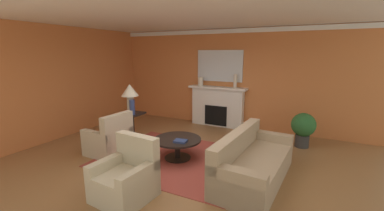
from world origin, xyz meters
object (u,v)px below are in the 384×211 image
Objects in this scene: vase_mantel_left at (201,81)px; sofa at (253,164)px; side_table at (132,124)px; vase_on_side_table at (132,107)px; table_lamp at (130,93)px; fireplace at (217,107)px; coffee_table at (178,144)px; potted_plant at (303,127)px; armchair_near_window at (110,141)px; mantel_mirror at (220,66)px; vase_mantel_right at (235,81)px; armchair_facing_fireplace at (126,179)px.

sofa is at bearing -50.58° from vase_mantel_left.
vase_on_side_table reaches higher than side_table.
table_lamp reaches higher than vase_on_side_table.
fireplace is 2.65m from side_table.
coffee_table is (0.11, -2.67, -0.24)m from fireplace.
vase_mantel_left is at bearing 167.15° from potted_plant.
coffee_table is 3.04m from potted_plant.
sofa is 3.41m from side_table.
vase_mantel_left is (0.83, 3.07, 1.05)m from armchair_near_window.
fireplace is 0.95m from vase_mantel_left.
mantel_mirror is 1.42× the size of coffee_table.
side_table is at bearing 141.34° from vase_on_side_table.
potted_plant is at bearing -19.19° from mantel_mirror.
armchair_near_window is 4.52m from potted_plant.
armchair_near_window is 1.02m from side_table.
vase_on_side_table is (-1.54, 0.42, 0.55)m from coffee_table.
vase_mantel_left is 0.32× the size of potted_plant.
vase_on_side_table reaches higher than sofa.
table_lamp is (-1.58, -2.13, 0.65)m from fireplace.
vase_on_side_table reaches higher than coffee_table.
table_lamp is 2.32m from vase_mantel_left.
side_table is 2.51m from vase_mantel_left.
fireplace is at bearing 57.55° from vase_on_side_table.
coffee_table is 1.43× the size of side_table.
armchair_near_window is (-3.13, -0.27, 0.01)m from sofa.
potted_plant is at bearing -19.76° from vase_mantel_right.
side_table is (-1.58, -2.25, -1.44)m from mantel_mirror.
vase_mantel_right is at bearing -5.15° from fireplace.
vase_mantel_left is at bearing 63.67° from side_table.
fireplace is 1.26× the size of mantel_mirror.
armchair_near_window reaches higher than potted_plant.
sofa is 2.28× the size of armchair_facing_fireplace.
fireplace reaches higher than armchair_near_window.
vase_mantel_left is at bearing 129.42° from sofa.
table_lamp is at bearing 101.37° from armchair_near_window.
vase_mantel_left reaches higher than armchair_facing_fireplace.
armchair_facing_fireplace is 2.74m from side_table.
vase_on_side_table is at bearing -111.78° from vase_mantel_left.
sofa is at bearing 4.91° from armchair_near_window.
potted_plant is at bearing 18.95° from side_table.
armchair_near_window is 0.95× the size of coffee_table.
table_lamp is at bearing -116.33° from vase_mantel_left.
armchair_near_window and armchair_facing_fireplace have the same top height.
fireplace is 2.72m from table_lamp.
potted_plant is (3.89, 1.51, -0.40)m from vase_on_side_table.
vase_mantel_right is (1.10, 0.00, 0.07)m from vase_mantel_left.
armchair_near_window is 3.35m from vase_mantel_left.
potted_plant is (2.35, 1.93, 0.16)m from coffee_table.
vase_mantel_right reaches higher than table_lamp.
mantel_mirror reaches higher than vase_mantel_right.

